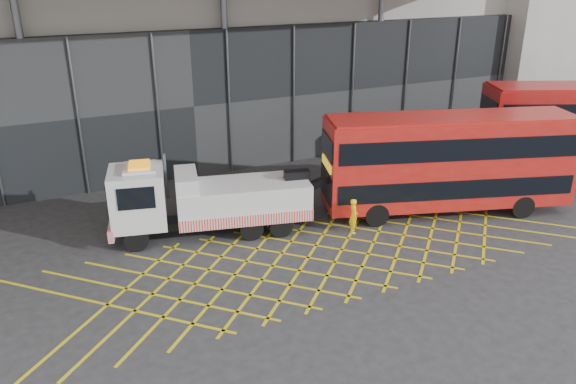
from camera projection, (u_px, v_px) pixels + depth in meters
ground_plane at (235, 275)px, 21.75m from camera, size 120.00×120.00×0.00m
road_markings at (325, 254)px, 23.35m from camera, size 24.76×7.16×0.01m
construction_building at (154, 3)px, 34.52m from camera, size 55.00×23.97×18.00m
recovery_truck at (204, 200)px, 24.48m from camera, size 10.23×4.34×3.56m
bus_towed at (448, 160)px, 26.41m from camera, size 11.92×6.15×4.76m
worker at (354, 216)px, 24.93m from camera, size 0.55×0.68×1.61m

